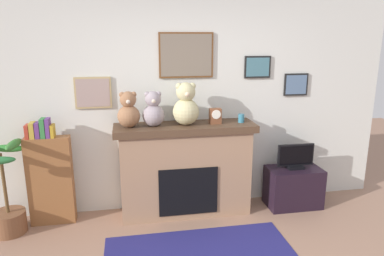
# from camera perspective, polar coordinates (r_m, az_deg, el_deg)

# --- Properties ---
(back_wall) EXTENTS (5.20, 0.15, 2.60)m
(back_wall) POSITION_cam_1_polar(r_m,az_deg,el_deg) (4.37, -1.71, 3.95)
(back_wall) COLOR silver
(back_wall) RESTS_ON ground_plane
(fireplace) EXTENTS (1.64, 0.50, 1.11)m
(fireplace) POSITION_cam_1_polar(r_m,az_deg,el_deg) (4.30, -1.08, -6.52)
(fireplace) COLOR #9A7458
(fireplace) RESTS_ON ground_plane
(bookshelf) EXTENTS (0.49, 0.16, 1.24)m
(bookshelf) POSITION_cam_1_polar(r_m,az_deg,el_deg) (4.37, -21.72, -7.30)
(bookshelf) COLOR brown
(bookshelf) RESTS_ON ground_plane
(potted_plant) EXTENTS (0.44, 0.48, 1.05)m
(potted_plant) POSITION_cam_1_polar(r_m,az_deg,el_deg) (4.41, -27.41, -10.59)
(potted_plant) COLOR brown
(potted_plant) RESTS_ON ground_plane
(tv_stand) EXTENTS (0.66, 0.40, 0.50)m
(tv_stand) POSITION_cam_1_polar(r_m,az_deg,el_deg) (4.75, 15.85, -9.04)
(tv_stand) COLOR black
(tv_stand) RESTS_ON ground_plane
(television) EXTENTS (0.46, 0.14, 0.31)m
(television) POSITION_cam_1_polar(r_m,az_deg,el_deg) (4.61, 16.19, -4.53)
(television) COLOR black
(television) RESTS_ON tv_stand
(area_rug) EXTENTS (1.88, 0.90, 0.01)m
(area_rug) POSITION_cam_1_polar(r_m,az_deg,el_deg) (3.77, 1.30, -19.30)
(area_rug) COLOR navy
(area_rug) RESTS_ON ground_plane
(candle_jar) EXTENTS (0.07, 0.07, 0.10)m
(candle_jar) POSITION_cam_1_polar(r_m,az_deg,el_deg) (4.27, 7.86, 1.57)
(candle_jar) COLOR teal
(candle_jar) RESTS_ON fireplace
(mantel_clock) EXTENTS (0.13, 0.10, 0.18)m
(mantel_clock) POSITION_cam_1_polar(r_m,az_deg,el_deg) (4.17, 3.73, 1.93)
(mantel_clock) COLOR brown
(mantel_clock) RESTS_ON fireplace
(teddy_bear_brown) EXTENTS (0.25, 0.25, 0.40)m
(teddy_bear_brown) POSITION_cam_1_polar(r_m,az_deg,el_deg) (4.03, -10.09, 2.64)
(teddy_bear_brown) COLOR #916344
(teddy_bear_brown) RESTS_ON fireplace
(teddy_bear_cream) EXTENTS (0.25, 0.25, 0.40)m
(teddy_bear_cream) POSITION_cam_1_polar(r_m,az_deg,el_deg) (4.04, -6.19, 2.79)
(teddy_bear_cream) COLOR gray
(teddy_bear_cream) RESTS_ON fireplace
(teddy_bear_tan) EXTENTS (0.30, 0.30, 0.49)m
(teddy_bear_tan) POSITION_cam_1_polar(r_m,az_deg,el_deg) (4.07, -0.99, 3.54)
(teddy_bear_tan) COLOR #C3BB88
(teddy_bear_tan) RESTS_ON fireplace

